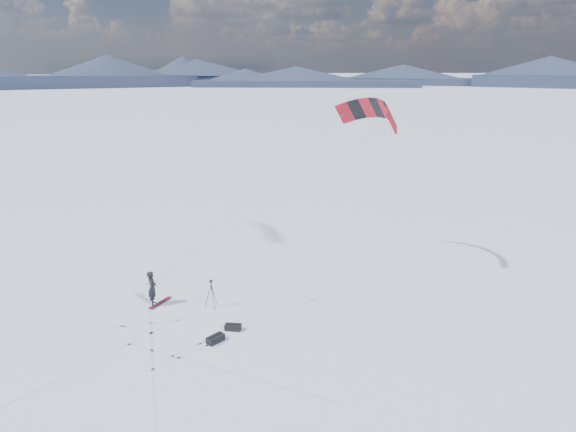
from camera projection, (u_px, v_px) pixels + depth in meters
name	position (u px, v px, depth m)	size (l,w,h in m)	color
ground	(178.00, 333.00, 22.17)	(1800.00, 1800.00, 0.00)	white
horizon_hills	(172.00, 259.00, 21.08)	(704.00, 705.94, 8.89)	#1E253D
snow_tracks	(171.00, 342.00, 21.45)	(17.62, 14.39, 0.01)	silver
snowkiter	(154.00, 304.00, 24.82)	(0.68, 0.44, 1.85)	black
snowboard	(160.00, 303.00, 24.94)	(1.51, 0.28, 0.04)	maroon
tripod	(211.00, 290.00, 24.29)	(0.67, 0.63, 1.49)	black
gear_bag_a	(215.00, 339.00, 21.40)	(0.89, 0.69, 0.36)	black
gear_bag_b	(233.00, 327.00, 22.37)	(0.83, 0.67, 0.34)	black
power_kite	(371.00, 113.00, 27.14)	(13.86, 5.39, 8.91)	#B0111D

